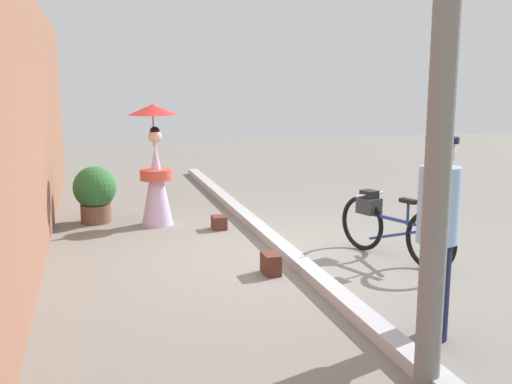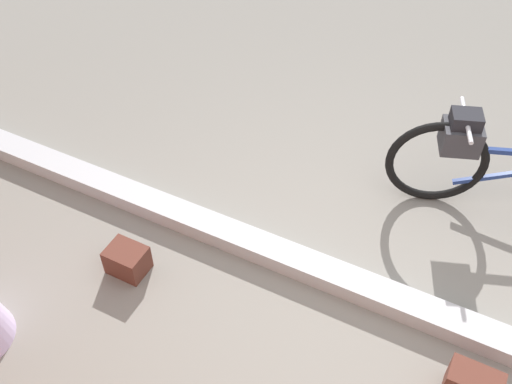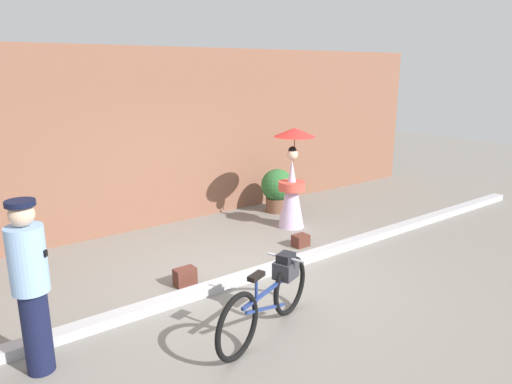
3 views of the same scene
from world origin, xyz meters
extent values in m
plane|color=gray|center=(0.00, 0.00, 0.00)|extent=(30.00, 30.00, 0.00)
cube|color=#B2B2B7|center=(0.00, 0.00, 0.06)|extent=(14.00, 0.20, 0.12)
torus|color=black|center=(-0.09, -1.04, 0.36)|extent=(0.69, 0.31, 0.72)
cylinder|color=silver|center=(-0.20, -1.08, 0.75)|extent=(0.19, 0.46, 0.03)
cube|color=#333338|center=(-0.20, -1.08, 0.61)|extent=(0.32, 0.30, 0.20)
cube|color=black|center=(-0.20, -1.08, 0.74)|extent=(0.24, 0.22, 0.14)
cube|color=#592D23|center=(1.50, 0.52, 0.10)|extent=(0.26, 0.20, 0.20)
cube|color=#47241C|center=(1.50, 0.46, 0.15)|extent=(0.22, 0.07, 0.07)
cube|color=#47241C|center=(-0.73, 0.34, 0.18)|extent=(0.25, 0.06, 0.09)
camera|label=1|loc=(-7.00, 2.31, 2.17)|focal=41.89mm
camera|label=2|loc=(-0.37, 2.31, 3.21)|focal=41.79mm
camera|label=3|loc=(-3.49, -4.90, 2.87)|focal=33.09mm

